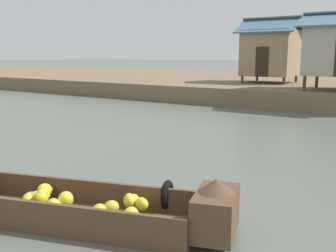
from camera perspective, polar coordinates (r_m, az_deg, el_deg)
ground_plane at (r=10.77m, az=8.67°, el=-4.66°), size 300.00×300.00×0.00m
banana_boat at (r=6.83m, az=-13.01°, el=-10.81°), size 5.29×2.65×0.96m
stilt_house_left at (r=26.17m, az=14.62°, el=10.32°), size 3.74×3.49×4.08m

